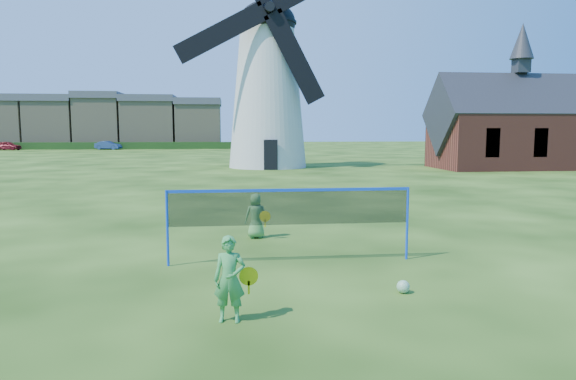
# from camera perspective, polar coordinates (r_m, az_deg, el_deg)

# --- Properties ---
(ground) EXTENTS (220.00, 220.00, 0.00)m
(ground) POSITION_cam_1_polar(r_m,az_deg,el_deg) (10.64, -0.78, -8.37)
(ground) COLOR black
(ground) RESTS_ON ground
(windmill) EXTENTS (12.99, 5.68, 17.45)m
(windmill) POSITION_cam_1_polar(r_m,az_deg,el_deg) (38.63, -2.26, 11.38)
(windmill) COLOR silver
(windmill) RESTS_ON ground
(chapel) EXTENTS (12.01, 5.82, 10.16)m
(chapel) POSITION_cam_1_polar(r_m,az_deg,el_deg) (40.75, 23.85, 6.20)
(chapel) COLOR brown
(chapel) RESTS_ON ground
(badminton_net) EXTENTS (5.05, 0.05, 1.55)m
(badminton_net) POSITION_cam_1_polar(r_m,az_deg,el_deg) (10.74, 0.26, -2.02)
(badminton_net) COLOR blue
(badminton_net) RESTS_ON ground
(player_girl) EXTENTS (0.67, 0.37, 1.25)m
(player_girl) POSITION_cam_1_polar(r_m,az_deg,el_deg) (7.60, -6.39, -9.66)
(player_girl) COLOR green
(player_girl) RESTS_ON ground
(player_boy) EXTENTS (0.65, 0.44, 1.15)m
(player_boy) POSITION_cam_1_polar(r_m,az_deg,el_deg) (13.30, -3.53, -2.83)
(player_boy) COLOR #579B4B
(player_boy) RESTS_ON ground
(play_ball) EXTENTS (0.22, 0.22, 0.22)m
(play_ball) POSITION_cam_1_polar(r_m,az_deg,el_deg) (9.18, 12.48, -10.28)
(play_ball) COLOR green
(play_ball) RESTS_ON ground
(terraced_houses) EXTENTS (49.99, 8.40, 8.28)m
(terraced_houses) POSITION_cam_1_polar(r_m,az_deg,el_deg) (86.27, -24.23, 6.82)
(terraced_houses) COLOR tan
(terraced_houses) RESTS_ON ground
(hedge) EXTENTS (62.00, 0.80, 1.00)m
(hedge) POSITION_cam_1_polar(r_m,az_deg,el_deg) (79.10, -21.91, 4.50)
(hedge) COLOR #193814
(hedge) RESTS_ON ground
(car_left) EXTENTS (3.73, 2.14, 1.20)m
(car_left) POSITION_cam_1_polar(r_m,az_deg,el_deg) (80.07, -28.32, 4.28)
(car_left) COLOR maroon
(car_left) RESTS_ON ground
(car_right) EXTENTS (3.77, 2.11, 1.18)m
(car_right) POSITION_cam_1_polar(r_m,az_deg,el_deg) (76.95, -19.06, 4.64)
(car_right) COLOR navy
(car_right) RESTS_ON ground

